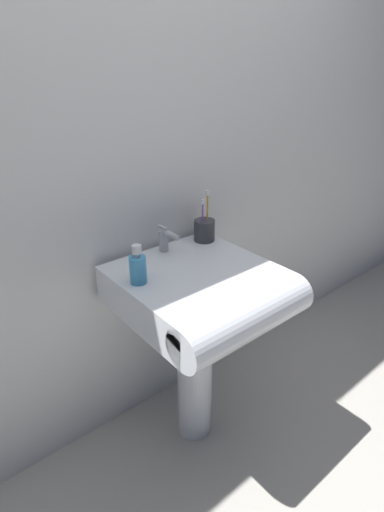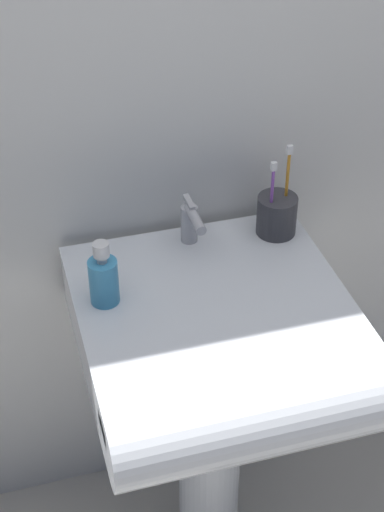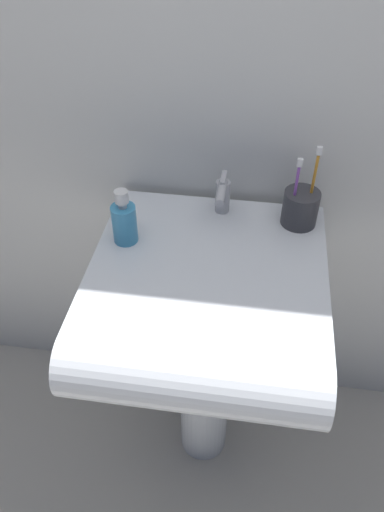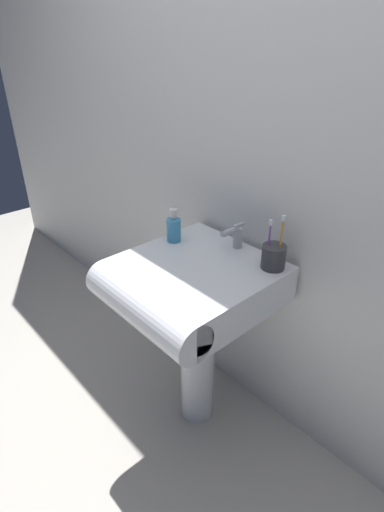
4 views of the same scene
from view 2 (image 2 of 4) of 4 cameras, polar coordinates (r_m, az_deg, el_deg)
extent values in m
cube|color=silver|center=(1.61, -1.55, 14.43)|extent=(5.00, 0.05, 2.40)
cylinder|color=white|center=(1.91, 1.28, -14.14)|extent=(0.15, 0.15, 0.66)
cube|color=white|center=(1.62, 1.48, -5.13)|extent=(0.54, 0.52, 0.15)
cylinder|color=white|center=(1.45, 4.56, -11.73)|extent=(0.54, 0.15, 0.15)
cylinder|color=#B7B7BC|center=(1.70, -0.21, 2.36)|extent=(0.04, 0.04, 0.09)
cylinder|color=#B7B7BC|center=(1.64, 0.23, 2.72)|extent=(0.02, 0.09, 0.02)
cube|color=#B7B7BC|center=(1.67, -0.22, 3.92)|extent=(0.01, 0.06, 0.01)
cylinder|color=#38383D|center=(1.73, 6.18, 2.98)|extent=(0.09, 0.09, 0.09)
cylinder|color=purple|center=(1.69, 5.79, 4.00)|extent=(0.01, 0.01, 0.15)
cube|color=white|center=(1.65, 5.97, 6.50)|extent=(0.01, 0.01, 0.02)
cylinder|color=orange|center=(1.71, 6.88, 4.81)|extent=(0.01, 0.01, 0.18)
cube|color=white|center=(1.66, 7.13, 7.68)|extent=(0.01, 0.01, 0.02)
cylinder|color=#3F99CC|center=(1.54, -6.43, -1.86)|extent=(0.06, 0.06, 0.10)
cylinder|color=silver|center=(1.51, -6.58, -0.21)|extent=(0.02, 0.02, 0.01)
cylinder|color=silver|center=(1.49, -6.64, 0.46)|extent=(0.03, 0.03, 0.03)
camera|label=1|loc=(0.58, -65.96, -25.05)|focal=28.00mm
camera|label=3|loc=(0.59, 36.60, 6.02)|focal=35.00mm
camera|label=4|loc=(1.36, 61.83, 6.79)|focal=28.00mm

